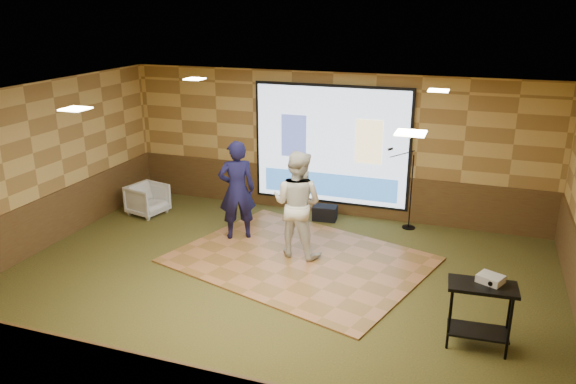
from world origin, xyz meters
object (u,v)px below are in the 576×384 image
(player_left, at_px, (237,190))
(banquet_chair, at_px, (148,200))
(player_right, at_px, (297,204))
(dance_floor, at_px, (300,260))
(projector, at_px, (490,279))
(mic_stand, at_px, (407,204))
(projector_screen, at_px, (331,147))
(av_table, at_px, (481,304))
(duffel_bag, at_px, (325,213))

(player_left, bearing_deg, banquet_chair, -43.45)
(player_right, xyz_separation_m, banquet_chair, (-3.67, 0.92, -0.65))
(dance_floor, xyz_separation_m, banquet_chair, (-3.78, 1.11, 0.31))
(projector, distance_m, banquet_chair, 7.42)
(player_right, bearing_deg, mic_stand, -122.09)
(banquet_chair, bearing_deg, projector, -98.41)
(projector, distance_m, mic_stand, 4.10)
(dance_floor, xyz_separation_m, mic_stand, (1.54, 2.17, 0.48))
(projector_screen, bearing_deg, banquet_chair, -159.89)
(av_table, bearing_deg, projector, 50.50)
(banquet_chair, bearing_deg, player_left, -90.21)
(av_table, bearing_deg, mic_stand, 110.78)
(player_left, bearing_deg, player_right, 134.48)
(player_right, relative_size, banquet_chair, 2.64)
(duffel_bag, bearing_deg, projector_screen, 92.49)
(dance_floor, distance_m, player_right, 0.99)
(projector, bearing_deg, banquet_chair, -176.53)
(mic_stand, xyz_separation_m, banquet_chair, (-5.33, -1.06, -0.17))
(dance_floor, bearing_deg, projector, -27.37)
(dance_floor, bearing_deg, duffel_bag, 93.30)
(duffel_bag, bearing_deg, banquet_chair, -165.74)
(projector, xyz_separation_m, banquet_chair, (-6.88, 2.71, -0.62))
(mic_stand, height_order, duffel_bag, mic_stand)
(dance_floor, relative_size, projector, 13.78)
(dance_floor, distance_m, banquet_chair, 3.95)
(projector, distance_m, duffel_bag, 4.92)
(projector, relative_size, mic_stand, 0.18)
(dance_floor, relative_size, player_right, 2.17)
(projector_screen, relative_size, banquet_chair, 4.59)
(player_left, bearing_deg, projector, 124.40)
(player_left, xyz_separation_m, banquet_chair, (-2.36, 0.56, -0.65))
(projector_screen, distance_m, av_table, 5.27)
(player_right, bearing_deg, projector, 158.68)
(projector_screen, xyz_separation_m, player_left, (-1.29, -1.89, -0.50))
(player_left, distance_m, mic_stand, 3.42)
(projector, bearing_deg, projector_screen, 153.59)
(projector_screen, xyz_separation_m, projector, (3.23, -4.04, -0.52))
(projector_screen, relative_size, av_table, 3.67)
(projector, relative_size, banquet_chair, 0.42)
(projector_screen, xyz_separation_m, duffel_bag, (0.02, -0.40, -1.32))
(dance_floor, bearing_deg, projector_screen, 93.16)
(player_left, bearing_deg, dance_floor, 128.76)
(projector_screen, relative_size, dance_floor, 0.80)
(projector, bearing_deg, player_left, 179.52)
(projector_screen, height_order, projector, projector_screen)
(dance_floor, distance_m, player_left, 1.81)
(dance_floor, bearing_deg, mic_stand, 54.56)
(av_table, height_order, banquet_chair, av_table)
(projector_screen, relative_size, projector, 11.06)
(player_right, bearing_deg, player_left, -7.51)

